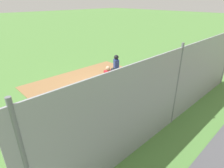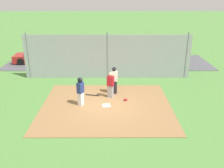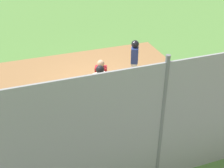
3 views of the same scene
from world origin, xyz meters
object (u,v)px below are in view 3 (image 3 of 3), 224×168
catcher (101,81)px  baseball_bat (135,99)px  catcher_mask (73,98)px  runner (135,58)px  home_plate (98,84)px  umpire (100,89)px

catcher → baseball_bat: size_ratio=1.85×
baseball_bat → catcher_mask: size_ratio=3.58×
runner → baseball_bat: bearing=94.9°
home_plate → runner: 1.70m
home_plate → catcher_mask: size_ratio=1.83×
catcher → baseball_bat: bearing=-79.7°
umpire → catcher_mask: umpire is taller
home_plate → umpire: bearing=-104.3°
baseball_bat → home_plate: bearing=-45.3°
home_plate → catcher: catcher is taller
catcher → catcher_mask: (-0.88, 0.48, -0.76)m
home_plate → runner: (1.42, -0.10, 0.92)m
catcher → home_plate: bearing=12.3°
catcher → baseball_bat: (1.12, -0.27, -0.79)m
home_plate → baseball_bat: size_ratio=0.51×
catcher → runner: size_ratio=0.97×
home_plate → catcher: size_ratio=0.28×
catcher → umpire: size_ratio=0.92×
catcher → catcher_mask: size_ratio=6.61×
catcher_mask → home_plate: bearing=31.2°
runner → catcher_mask: 2.74m
runner → catcher_mask: runner is taller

